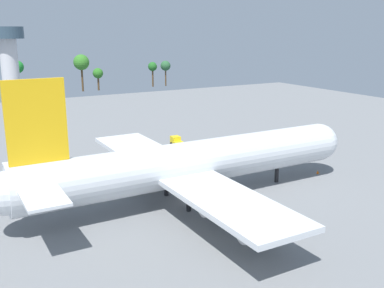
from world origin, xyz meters
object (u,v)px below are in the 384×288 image
object	(u,v)px
control_tower	(9,57)
pushback_tractor	(140,154)
catering_truck	(178,143)
cargo_airplane	(192,164)
safety_cone_nose	(318,172)
baggage_tug	(284,150)

from	to	relation	value
control_tower	pushback_tractor	bearing A→B (deg)	-82.49
pushback_tractor	catering_truck	xyz separation A→B (m)	(11.15, 4.90, -0.06)
cargo_airplane	safety_cone_nose	xyz separation A→B (m)	(26.29, -0.22, -5.50)
pushback_tractor	safety_cone_nose	size ratio (longest dim) A/B	6.72
safety_cone_nose	control_tower	bearing A→B (deg)	108.04
cargo_airplane	pushback_tractor	distance (m)	24.44
baggage_tug	safety_cone_nose	xyz separation A→B (m)	(-2.98, -12.68, -0.72)
safety_cone_nose	control_tower	xyz separation A→B (m)	(-36.06, 110.69, 16.12)
baggage_tug	catering_truck	world-z (taller)	catering_truck
safety_cone_nose	baggage_tug	bearing A→B (deg)	76.79
pushback_tractor	safety_cone_nose	xyz separation A→B (m)	(24.65, -24.16, -0.87)
pushback_tractor	safety_cone_nose	distance (m)	34.52
catering_truck	safety_cone_nose	world-z (taller)	catering_truck
control_tower	cargo_airplane	bearing A→B (deg)	-84.95
cargo_airplane	pushback_tractor	bearing A→B (deg)	86.07
pushback_tractor	catering_truck	bearing A→B (deg)	23.72
baggage_tug	control_tower	xyz separation A→B (m)	(-39.04, 98.02, 15.40)
cargo_airplane	control_tower	world-z (taller)	control_tower
control_tower	safety_cone_nose	bearing A→B (deg)	-71.96
baggage_tug	safety_cone_nose	bearing A→B (deg)	-103.21
baggage_tug	safety_cone_nose	distance (m)	13.04
catering_truck	safety_cone_nose	bearing A→B (deg)	-65.10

